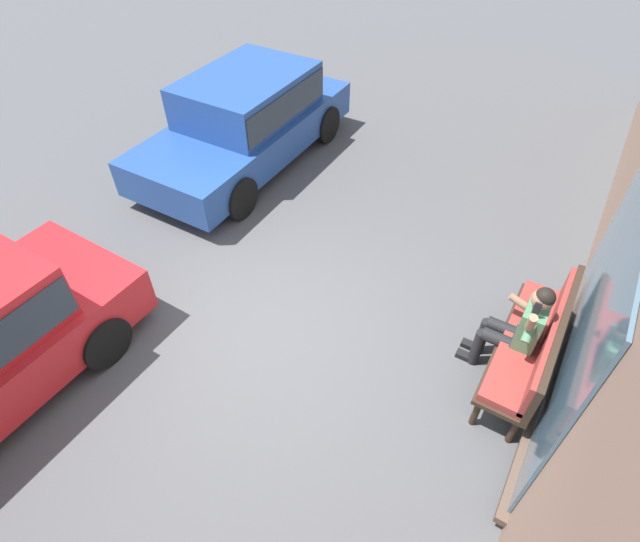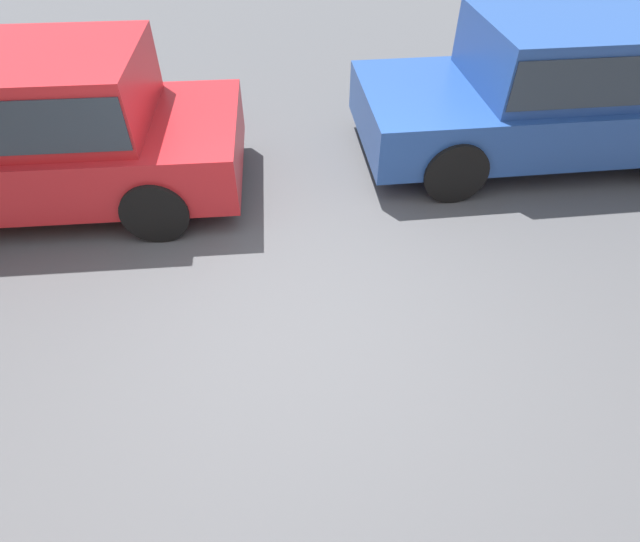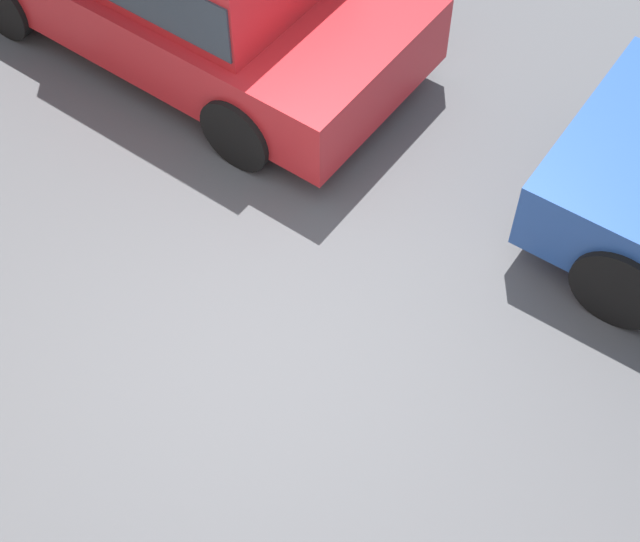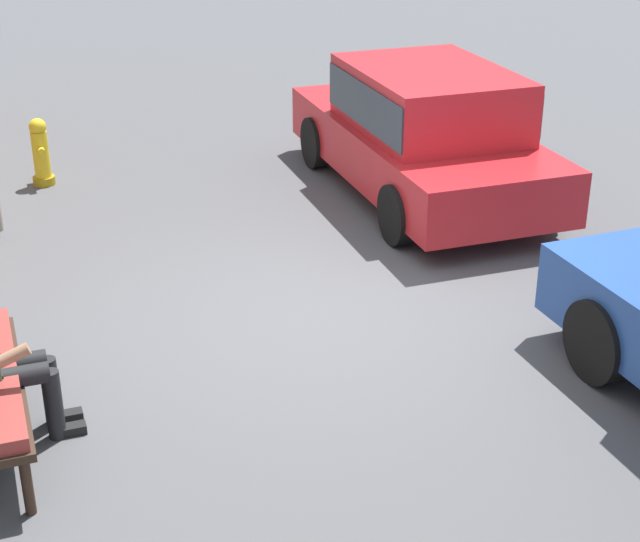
{
  "view_description": "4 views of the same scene",
  "coord_description": "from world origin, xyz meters",
  "views": [
    {
      "loc": [
        2.92,
        2.6,
        4.87
      ],
      "look_at": [
        -0.4,
        0.6,
        1.07
      ],
      "focal_mm": 28.0,
      "sensor_mm": 36.0,
      "label": 1
    },
    {
      "loc": [
        0.04,
        2.6,
        3.13
      ],
      "look_at": [
        -0.16,
        0.61,
        1.23
      ],
      "focal_mm": 28.0,
      "sensor_mm": 36.0,
      "label": 2
    },
    {
      "loc": [
        -2.32,
        2.6,
        5.71
      ],
      "look_at": [
        -0.43,
        -0.08,
        1.2
      ],
      "focal_mm": 55.0,
      "sensor_mm": 36.0,
      "label": 3
    },
    {
      "loc": [
        -7.23,
        2.6,
        3.99
      ],
      "look_at": [
        -1.22,
        0.4,
        1.02
      ],
      "focal_mm": 55.0,
      "sensor_mm": 36.0,
      "label": 4
    }
  ],
  "objects": [
    {
      "name": "ground_plane",
      "position": [
        0.0,
        0.0,
        0.0
      ],
      "size": [
        60.0,
        60.0,
        0.0
      ],
      "primitive_type": "plane",
      "color": "#4C4C4F"
    }
  ]
}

